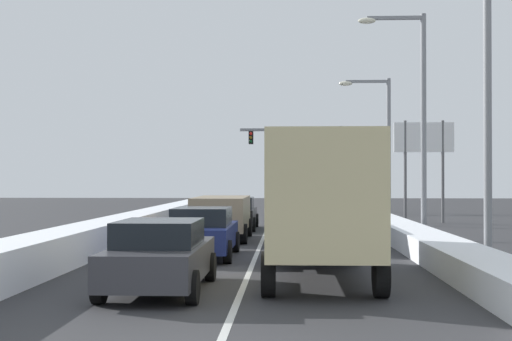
{
  "coord_description": "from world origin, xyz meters",
  "views": [
    {
      "loc": [
        0.97,
        -8.42,
        2.38
      ],
      "look_at": [
        -0.81,
        31.38,
        2.83
      ],
      "focal_mm": 49.57,
      "sensor_mm": 36.0,
      "label": 1
    }
  ],
  "objects": [
    {
      "name": "roadside_sign_right",
      "position": [
        8.3,
        29.85,
        4.02
      ],
      "size": [
        3.2,
        0.16,
        5.5
      ],
      "color": "#59595B",
      "rests_on": "ground"
    },
    {
      "name": "suv_tan_center_lane_third",
      "position": [
        -1.58,
        18.86,
        1.02
      ],
      "size": [
        2.16,
        4.9,
        1.67
      ],
      "color": "#937F60",
      "rests_on": "ground"
    },
    {
      "name": "snow_bank_right_shoulder",
      "position": [
        5.3,
        21.59,
        0.34
      ],
      "size": [
        1.43,
        47.49,
        0.67
      ],
      "primitive_type": "cube",
      "color": "white",
      "rests_on": "ground"
    },
    {
      "name": "sedan_navy_center_lane_second",
      "position": [
        -1.59,
        12.77,
        0.76
      ],
      "size": [
        2.0,
        4.5,
        1.51
      ],
      "color": "navy",
      "rests_on": "ground"
    },
    {
      "name": "sedan_black_center_lane_fourth",
      "position": [
        -1.46,
        24.54,
        0.76
      ],
      "size": [
        2.0,
        4.5,
        1.51
      ],
      "color": "black",
      "rests_on": "ground"
    },
    {
      "name": "street_lamp_right_near",
      "position": [
        6.0,
        10.79,
        5.1
      ],
      "size": [
        2.66,
        0.36,
        8.57
      ],
      "color": "gray",
      "rests_on": "ground"
    },
    {
      "name": "street_lamp_right_mid",
      "position": [
        5.95,
        19.43,
        5.24
      ],
      "size": [
        2.66,
        0.36,
        8.84
      ],
      "color": "gray",
      "rests_on": "ground"
    },
    {
      "name": "traffic_light_gantry",
      "position": [
        2.57,
        43.16,
        4.5
      ],
      "size": [
        7.54,
        0.47,
        6.2
      ],
      "color": "slate",
      "rests_on": "ground"
    },
    {
      "name": "sedan_white_right_lane_fourth",
      "position": [
        1.91,
        30.44,
        0.76
      ],
      "size": [
        2.0,
        4.5,
        1.51
      ],
      "color": "silver",
      "rests_on": "ground"
    },
    {
      "name": "box_truck_right_lane_nearest",
      "position": [
        1.71,
        8.22,
        1.9
      ],
      "size": [
        2.53,
        7.2,
        3.36
      ],
      "color": "#B7BABF",
      "rests_on": "ground"
    },
    {
      "name": "street_lamp_right_far",
      "position": [
        5.78,
        28.06,
        4.55
      ],
      "size": [
        2.66,
        0.36,
        7.53
      ],
      "color": "gray",
      "rests_on": "ground"
    },
    {
      "name": "suv_gray_right_lane_second",
      "position": [
        1.75,
        16.58,
        1.02
      ],
      "size": [
        2.16,
        4.9,
        1.67
      ],
      "color": "slate",
      "rests_on": "ground"
    },
    {
      "name": "snow_bank_left_shoulder",
      "position": [
        -5.3,
        21.59,
        0.47
      ],
      "size": [
        1.4,
        47.49,
        0.93
      ],
      "primitive_type": "cube",
      "color": "white",
      "rests_on": "ground"
    },
    {
      "name": "lane_stripe_between_right_lane_and_center_lane",
      "position": [
        -0.0,
        21.59,
        0.0
      ],
      "size": [
        0.14,
        47.49,
        0.01
      ],
      "primitive_type": "cube",
      "color": "silver",
      "rests_on": "ground"
    },
    {
      "name": "sedan_charcoal_center_lane_nearest",
      "position": [
        -1.71,
        6.35,
        0.76
      ],
      "size": [
        2.0,
        4.5,
        1.51
      ],
      "color": "#38383D",
      "rests_on": "ground"
    },
    {
      "name": "ground_plane",
      "position": [
        0.0,
        17.27,
        0.0
      ],
      "size": [
        120.0,
        120.0,
        0.0
      ],
      "primitive_type": "plane",
      "color": "#333335"
    },
    {
      "name": "sedan_green_right_lane_third",
      "position": [
        1.91,
        23.69,
        0.76
      ],
      "size": [
        2.0,
        4.5,
        1.51
      ],
      "color": "#1E5633",
      "rests_on": "ground"
    }
  ]
}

